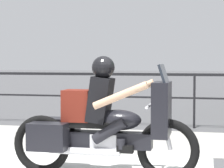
{
  "coord_description": "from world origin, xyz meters",
  "views": [
    {
      "loc": [
        0.3,
        -4.54,
        1.48
      ],
      "look_at": [
        -1.25,
        2.45,
        1.1
      ],
      "focal_mm": 70.0,
      "sensor_mm": 36.0,
      "label": 1
    }
  ],
  "objects": [
    {
      "name": "fence_railing",
      "position": [
        0.0,
        5.15,
        0.95
      ],
      "size": [
        36.0,
        0.05,
        1.21
      ],
      "color": "black",
      "rests_on": "ground"
    },
    {
      "name": "sidewalk_band",
      "position": [
        0.0,
        3.4,
        0.01
      ],
      "size": [
        44.0,
        2.4,
        0.01
      ],
      "primitive_type": "cube",
      "color": "#A8A59E",
      "rests_on": "ground"
    },
    {
      "name": "motorcycle",
      "position": [
        -1.01,
        0.8,
        0.69
      ],
      "size": [
        2.42,
        0.76,
        1.54
      ],
      "rotation": [
        0.0,
        0.0,
        0.08
      ],
      "color": "black",
      "rests_on": "ground"
    }
  ]
}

